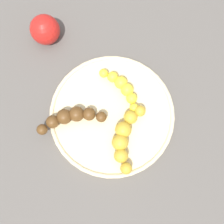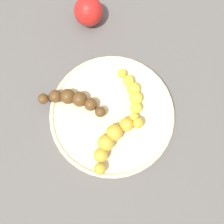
% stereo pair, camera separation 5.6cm
% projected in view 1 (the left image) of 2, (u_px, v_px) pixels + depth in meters
% --- Properties ---
extents(ground_plane, '(2.40, 2.40, 0.00)m').
position_uv_depth(ground_plane, '(112.00, 116.00, 0.60)').
color(ground_plane, '#56514C').
extents(fruit_bowl, '(0.29, 0.29, 0.02)m').
position_uv_depth(fruit_bowl, '(112.00, 115.00, 0.59)').
color(fruit_bowl, beige).
rests_on(fruit_bowl, ground_plane).
extents(banana_spotted, '(0.15, 0.06, 0.04)m').
position_uv_depth(banana_spotted, '(125.00, 137.00, 0.55)').
color(banana_spotted, gold).
rests_on(banana_spotted, fruit_bowl).
extents(banana_yellow, '(0.08, 0.11, 0.03)m').
position_uv_depth(banana_yellow, '(122.00, 87.00, 0.58)').
color(banana_yellow, yellow).
rests_on(banana_yellow, fruit_bowl).
extents(banana_overripe, '(0.09, 0.14, 0.03)m').
position_uv_depth(banana_overripe, '(71.00, 117.00, 0.56)').
color(banana_overripe, '#593819').
rests_on(banana_overripe, fruit_bowl).
extents(apple_red, '(0.07, 0.07, 0.07)m').
position_uv_depth(apple_red, '(45.00, 30.00, 0.61)').
color(apple_red, red).
rests_on(apple_red, ground_plane).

